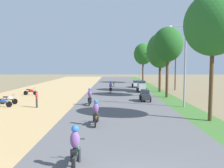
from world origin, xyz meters
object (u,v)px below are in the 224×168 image
streetlamp_mid (140,63)px  utility_pole_near (160,62)px  utility_pole_far (176,60)px  car_hatchback_charcoal (145,95)px  motorbike_ahead_fifth (114,84)px  motorbike_ahead_second (96,113)px  motorbike_ahead_fourth (111,88)px  car_van_silver (141,86)px  parked_motorbike_second (3,102)px  parked_motorbike_third (9,99)px  median_tree_nearest (213,24)px  median_tree_third (160,51)px  streetlamp_near (185,60)px  car_sedan_white (135,84)px  pedestrian_on_shoulder (37,98)px  motorbike_foreground_rider (76,148)px  median_tree_fourth (143,54)px  motorbike_ahead_third (90,97)px  parked_motorbike_fourth (31,91)px  median_tree_second (168,45)px

streetlamp_mid → utility_pole_near: utility_pole_near is taller
utility_pole_far → car_hatchback_charcoal: utility_pole_far is taller
streetlamp_mid → motorbike_ahead_fifth: bearing=-111.5°
utility_pole_far → motorbike_ahead_second: utility_pole_far is taller
motorbike_ahead_fourth → utility_pole_near: bearing=56.9°
car_van_silver → motorbike_ahead_second: bearing=-105.9°
car_hatchback_charcoal → motorbike_ahead_fifth: (-3.30, 16.17, -0.17)m
parked_motorbike_second → motorbike_ahead_fourth: 14.33m
parked_motorbike_third → streetlamp_mid: bearing=63.8°
motorbike_ahead_fourth → streetlamp_mid: bearing=74.9°
median_tree_nearest → motorbike_ahead_second: 9.83m
median_tree_third → utility_pole_near: 13.64m
car_van_silver → streetlamp_near: bearing=-77.5°
median_tree_nearest → car_sedan_white: (-2.88, 23.69, -5.91)m
pedestrian_on_shoulder → motorbike_foreground_rider: 13.41m
motorbike_foreground_rider → motorbike_ahead_second: bearing=87.3°
motorbike_foreground_rider → pedestrian_on_shoulder: bearing=114.7°
median_tree_fourth → car_van_silver: 17.52m
utility_pole_far → motorbike_ahead_third: bearing=-130.8°
median_tree_fourth → motorbike_foreground_rider: median_tree_fourth is taller
utility_pole_near → median_tree_nearest: bearing=-95.1°
parked_motorbike_second → parked_motorbike_fourth: bearing=93.6°
car_sedan_white → motorbike_ahead_fifth: bearing=166.0°
car_sedan_white → parked_motorbike_second: bearing=-126.8°
car_sedan_white → motorbike_ahead_third: size_ratio=1.26×
motorbike_ahead_fourth → car_van_silver: bearing=16.0°
car_van_silver → motorbike_ahead_second: car_van_silver is taller
median_tree_second → motorbike_ahead_second: size_ratio=4.66×
motorbike_ahead_third → parked_motorbike_fourth: bearing=138.8°
median_tree_third → motorbike_ahead_third: median_tree_third is taller
parked_motorbike_third → car_hatchback_charcoal: bearing=7.8°
motorbike_ahead_third → median_tree_nearest: bearing=-33.9°
streetlamp_near → car_sedan_white: size_ratio=3.34×
motorbike_ahead_second → motorbike_ahead_fifth: motorbike_ahead_second is taller
median_tree_nearest → motorbike_foreground_rider: median_tree_nearest is taller
streetlamp_near → motorbike_foreground_rider: bearing=-122.3°
car_sedan_white → median_tree_second: bearing=-78.0°
parked_motorbike_second → median_tree_fourth: 33.24m
parked_motorbike_third → utility_pole_near: 31.24m
median_tree_fourth → motorbike_ahead_fifth: 12.05m
parked_motorbike_fourth → utility_pole_far: bearing=17.7°
motorbike_ahead_second → motorbike_ahead_fifth: (1.20, 25.91, -0.28)m
car_hatchback_charcoal → motorbike_ahead_fifth: bearing=101.5°
parked_motorbike_third → median_tree_fourth: bearing=57.8°
median_tree_second → parked_motorbike_third: bearing=-163.6°
parked_motorbike_second → streetlamp_mid: 39.95m
median_tree_nearest → median_tree_fourth: 33.18m
utility_pole_far → car_sedan_white: utility_pole_far is taller
car_sedan_white → motorbike_ahead_second: motorbike_ahead_second is taller
median_tree_fourth → median_tree_third: bearing=-88.7°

